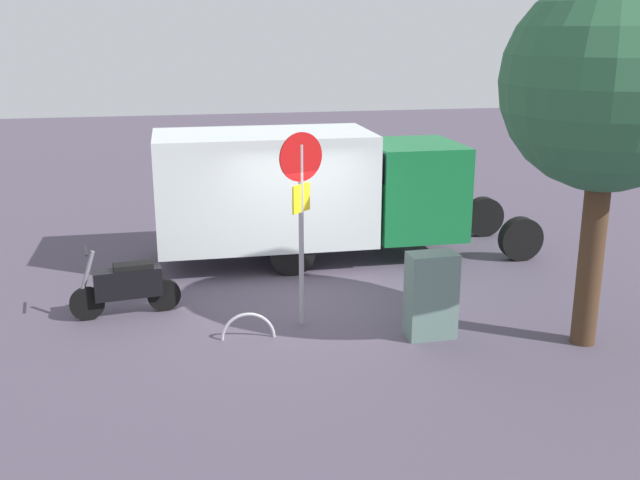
# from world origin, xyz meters

# --- Properties ---
(ground_plane) EXTENTS (60.00, 60.00, 0.00)m
(ground_plane) POSITION_xyz_m (0.00, 0.00, 0.00)
(ground_plane) COLOR #4D4456
(box_truck_near) EXTENTS (7.77, 2.22, 2.65)m
(box_truck_near) POSITION_xyz_m (-0.51, -2.63, 1.52)
(box_truck_near) COLOR black
(box_truck_near) RESTS_ON ground
(motorcycle) EXTENTS (1.81, 0.60, 1.20)m
(motorcycle) POSITION_xyz_m (3.15, -0.12, 0.52)
(motorcycle) COLOR black
(motorcycle) RESTS_ON ground
(stop_sign) EXTENTS (0.71, 0.33, 3.12)m
(stop_sign) POSITION_xyz_m (0.38, 0.87, 2.08)
(stop_sign) COLOR #9E9EA3
(stop_sign) RESTS_ON ground
(street_tree) EXTENTS (3.03, 3.03, 5.41)m
(street_tree) POSITION_xyz_m (-3.69, 2.44, 3.86)
(street_tree) COLOR #47301E
(street_tree) RESTS_ON ground
(utility_cabinet) EXTENTS (0.76, 0.46, 1.35)m
(utility_cabinet) POSITION_xyz_m (-1.48, 1.75, 0.68)
(utility_cabinet) COLOR slate
(utility_cabinet) RESTS_ON ground
(bike_rack_hoop) EXTENTS (0.85, 0.09, 0.85)m
(bike_rack_hoop) POSITION_xyz_m (1.30, 1.27, 0.00)
(bike_rack_hoop) COLOR #B7B7BC
(bike_rack_hoop) RESTS_ON ground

